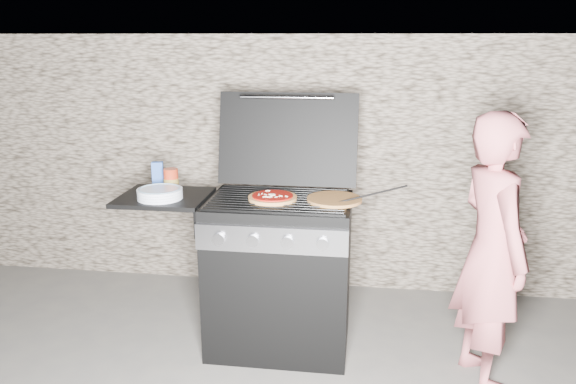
# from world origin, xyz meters

# --- Properties ---
(ground) EXTENTS (50.00, 50.00, 0.00)m
(ground) POSITION_xyz_m (0.00, 0.00, 0.00)
(ground) COLOR #524F4C
(stone_wall) EXTENTS (8.00, 0.35, 1.80)m
(stone_wall) POSITION_xyz_m (0.00, 1.05, 0.90)
(stone_wall) COLOR tan
(stone_wall) RESTS_ON ground
(gas_grill) EXTENTS (1.34, 0.79, 0.91)m
(gas_grill) POSITION_xyz_m (-0.25, 0.00, 0.46)
(gas_grill) COLOR black
(gas_grill) RESTS_ON ground
(pizza_topped) EXTENTS (0.29, 0.29, 0.03)m
(pizza_topped) POSITION_xyz_m (-0.03, -0.03, 0.93)
(pizza_topped) COLOR #CF8840
(pizza_topped) RESTS_ON gas_grill
(pizza_plain) EXTENTS (0.37, 0.37, 0.02)m
(pizza_plain) POSITION_xyz_m (0.31, -0.00, 0.92)
(pizza_plain) COLOR #E49E4B
(pizza_plain) RESTS_ON gas_grill
(sauce_jar) EXTENTS (0.09, 0.09, 0.13)m
(sauce_jar) POSITION_xyz_m (-0.66, 0.11, 0.97)
(sauce_jar) COLOR #A62C14
(sauce_jar) RESTS_ON gas_grill
(blue_carton) EXTENTS (0.07, 0.05, 0.14)m
(blue_carton) POSITION_xyz_m (-0.79, 0.22, 0.97)
(blue_carton) COLOR #2E55B2
(blue_carton) RESTS_ON gas_grill
(plate_stack) EXTENTS (0.26, 0.26, 0.06)m
(plate_stack) POSITION_xyz_m (-0.67, -0.07, 0.93)
(plate_stack) COLOR white
(plate_stack) RESTS_ON gas_grill
(person) EXTENTS (0.48, 0.60, 1.45)m
(person) POSITION_xyz_m (1.12, -0.18, 0.72)
(person) COLOR #B95A60
(person) RESTS_ON ground
(tongs) EXTENTS (0.38, 0.15, 0.08)m
(tongs) POSITION_xyz_m (0.51, 0.00, 0.95)
(tongs) COLOR black
(tongs) RESTS_ON gas_grill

